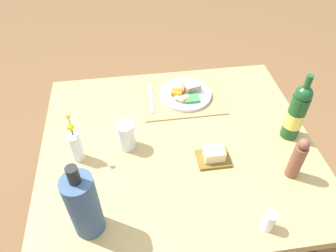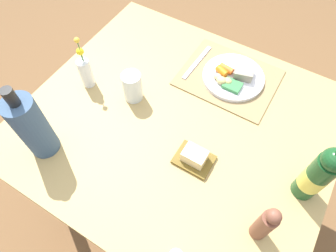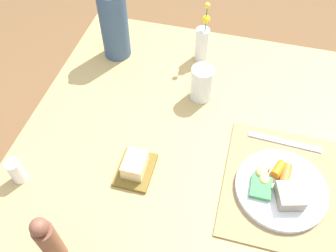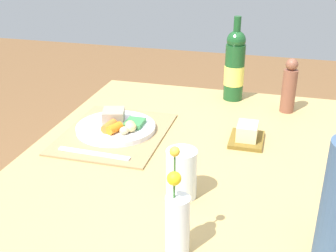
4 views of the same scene
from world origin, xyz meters
name	(u,v)px [view 4 (image 4 of 4)]	position (x,y,z in m)	size (l,w,h in m)	color
dining_table	(201,185)	(0.00, 0.00, 0.67)	(1.13, 1.01, 0.77)	tan
placemat	(115,133)	(-0.07, -0.29, 0.77)	(0.38, 0.31, 0.01)	#927850
dinner_plate	(117,126)	(-0.09, -0.29, 0.79)	(0.25, 0.25, 0.05)	white
knife	(94,153)	(0.08, -0.30, 0.78)	(0.02, 0.22, 0.01)	silver
water_tumbler	(181,177)	(0.21, -0.01, 0.82)	(0.07, 0.07, 0.12)	silver
wine_bottle	(235,66)	(-0.48, 0.02, 0.89)	(0.07, 0.07, 0.31)	#184A21
pepper_mill	(289,87)	(-0.40, 0.22, 0.86)	(0.05, 0.05, 0.19)	brown
butter_dish	(247,135)	(-0.13, 0.11, 0.79)	(0.13, 0.10, 0.06)	brown
flower_vase	(177,221)	(0.40, 0.03, 0.84)	(0.05, 0.05, 0.23)	silver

